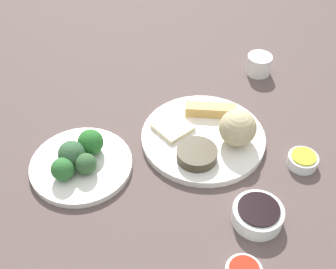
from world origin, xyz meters
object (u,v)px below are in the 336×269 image
object	(u,v)px
sauce_ramekin_hot_mustard	(302,161)
main_plate	(204,138)
soy_sauce_bowl	(258,215)
broccoli_plate	(81,165)
teacup	(259,65)

from	to	relation	value
sauce_ramekin_hot_mustard	main_plate	bearing A→B (deg)	-46.80
soy_sauce_bowl	sauce_ramekin_hot_mustard	size ratio (longest dim) A/B	1.52
broccoli_plate	teacup	distance (m)	0.53
soy_sauce_bowl	teacup	size ratio (longest dim) A/B	1.51
broccoli_plate	teacup	size ratio (longest dim) A/B	3.35
main_plate	teacup	xyz separation A→B (m)	(-0.25, -0.15, 0.02)
main_plate	sauce_ramekin_hot_mustard	distance (m)	0.21
sauce_ramekin_hot_mustard	teacup	size ratio (longest dim) A/B	0.99
main_plate	teacup	bearing A→B (deg)	-149.22
sauce_ramekin_hot_mustard	broccoli_plate	bearing A→B (deg)	-26.11
broccoli_plate	soy_sauce_bowl	distance (m)	0.37
main_plate	sauce_ramekin_hot_mustard	size ratio (longest dim) A/B	4.33
soy_sauce_bowl	sauce_ramekin_hot_mustard	xyz separation A→B (m)	(-0.17, -0.07, -0.00)
broccoli_plate	teacup	world-z (taller)	teacup
main_plate	soy_sauce_bowl	distance (m)	0.23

